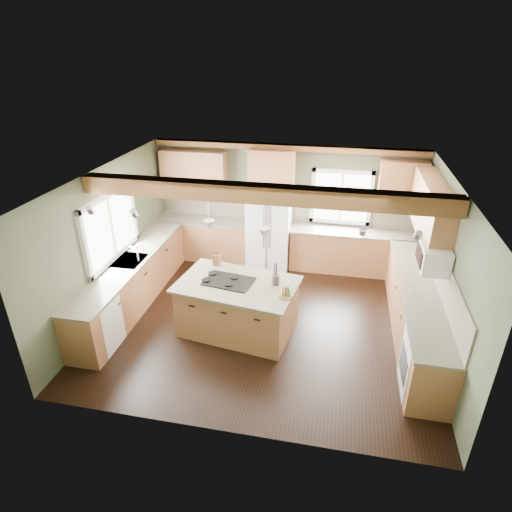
# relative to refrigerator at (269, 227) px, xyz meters

# --- Properties ---
(floor) EXTENTS (5.60, 5.60, 0.00)m
(floor) POSITION_rel_refrigerator_xyz_m (0.30, -2.12, -0.90)
(floor) COLOR black
(floor) RESTS_ON ground
(ceiling) EXTENTS (5.60, 5.60, 0.00)m
(ceiling) POSITION_rel_refrigerator_xyz_m (0.30, -2.12, 1.70)
(ceiling) COLOR silver
(ceiling) RESTS_ON wall_back
(wall_back) EXTENTS (5.60, 0.00, 5.60)m
(wall_back) POSITION_rel_refrigerator_xyz_m (0.30, 0.38, 0.40)
(wall_back) COLOR #475039
(wall_back) RESTS_ON ground
(wall_left) EXTENTS (0.00, 5.00, 5.00)m
(wall_left) POSITION_rel_refrigerator_xyz_m (-2.50, -2.12, 0.40)
(wall_left) COLOR #475039
(wall_left) RESTS_ON ground
(wall_right) EXTENTS (0.00, 5.00, 5.00)m
(wall_right) POSITION_rel_refrigerator_xyz_m (3.10, -2.12, 0.40)
(wall_right) COLOR #475039
(wall_right) RESTS_ON ground
(ceiling_beam) EXTENTS (5.55, 0.26, 0.26)m
(ceiling_beam) POSITION_rel_refrigerator_xyz_m (0.30, -2.49, 1.57)
(ceiling_beam) COLOR #553318
(ceiling_beam) RESTS_ON ceiling
(soffit_trim) EXTENTS (5.55, 0.20, 0.10)m
(soffit_trim) POSITION_rel_refrigerator_xyz_m (0.30, 0.28, 1.64)
(soffit_trim) COLOR #553318
(soffit_trim) RESTS_ON ceiling
(backsplash_back) EXTENTS (5.58, 0.03, 0.58)m
(backsplash_back) POSITION_rel_refrigerator_xyz_m (0.30, 0.36, 0.31)
(backsplash_back) COLOR brown
(backsplash_back) RESTS_ON wall_back
(backsplash_right) EXTENTS (0.03, 3.70, 0.58)m
(backsplash_right) POSITION_rel_refrigerator_xyz_m (3.08, -2.07, 0.31)
(backsplash_right) COLOR brown
(backsplash_right) RESTS_ON wall_right
(base_cab_back_left) EXTENTS (2.02, 0.60, 0.88)m
(base_cab_back_left) POSITION_rel_refrigerator_xyz_m (-1.49, 0.08, -0.46)
(base_cab_back_left) COLOR brown
(base_cab_back_left) RESTS_ON floor
(counter_back_left) EXTENTS (2.06, 0.64, 0.04)m
(counter_back_left) POSITION_rel_refrigerator_xyz_m (-1.49, 0.08, 0.00)
(counter_back_left) COLOR #504A3A
(counter_back_left) RESTS_ON base_cab_back_left
(base_cab_back_right) EXTENTS (2.62, 0.60, 0.88)m
(base_cab_back_right) POSITION_rel_refrigerator_xyz_m (1.79, 0.08, -0.46)
(base_cab_back_right) COLOR brown
(base_cab_back_right) RESTS_ON floor
(counter_back_right) EXTENTS (2.66, 0.64, 0.04)m
(counter_back_right) POSITION_rel_refrigerator_xyz_m (1.79, 0.08, 0.00)
(counter_back_right) COLOR #504A3A
(counter_back_right) RESTS_ON base_cab_back_right
(base_cab_left) EXTENTS (0.60, 3.70, 0.88)m
(base_cab_left) POSITION_rel_refrigerator_xyz_m (-2.20, -2.07, -0.46)
(base_cab_left) COLOR brown
(base_cab_left) RESTS_ON floor
(counter_left) EXTENTS (0.64, 3.74, 0.04)m
(counter_left) POSITION_rel_refrigerator_xyz_m (-2.20, -2.07, 0.00)
(counter_left) COLOR #504A3A
(counter_left) RESTS_ON base_cab_left
(base_cab_right) EXTENTS (0.60, 3.70, 0.88)m
(base_cab_right) POSITION_rel_refrigerator_xyz_m (2.80, -2.07, -0.46)
(base_cab_right) COLOR brown
(base_cab_right) RESTS_ON floor
(counter_right) EXTENTS (0.64, 3.74, 0.04)m
(counter_right) POSITION_rel_refrigerator_xyz_m (2.80, -2.07, 0.00)
(counter_right) COLOR #504A3A
(counter_right) RESTS_ON base_cab_right
(upper_cab_back_left) EXTENTS (1.40, 0.35, 0.90)m
(upper_cab_back_left) POSITION_rel_refrigerator_xyz_m (-1.69, 0.21, 1.05)
(upper_cab_back_left) COLOR brown
(upper_cab_back_left) RESTS_ON wall_back
(upper_cab_over_fridge) EXTENTS (0.96, 0.35, 0.70)m
(upper_cab_over_fridge) POSITION_rel_refrigerator_xyz_m (-0.00, 0.21, 1.25)
(upper_cab_over_fridge) COLOR brown
(upper_cab_over_fridge) RESTS_ON wall_back
(upper_cab_right) EXTENTS (0.35, 2.20, 0.90)m
(upper_cab_right) POSITION_rel_refrigerator_xyz_m (2.92, -1.22, 1.05)
(upper_cab_right) COLOR brown
(upper_cab_right) RESTS_ON wall_right
(upper_cab_back_corner) EXTENTS (0.90, 0.35, 0.90)m
(upper_cab_back_corner) POSITION_rel_refrigerator_xyz_m (2.60, 0.21, 1.05)
(upper_cab_back_corner) COLOR brown
(upper_cab_back_corner) RESTS_ON wall_back
(window_left) EXTENTS (0.04, 1.60, 1.05)m
(window_left) POSITION_rel_refrigerator_xyz_m (-2.48, -2.07, 0.65)
(window_left) COLOR white
(window_left) RESTS_ON wall_left
(window_back) EXTENTS (1.10, 0.04, 1.00)m
(window_back) POSITION_rel_refrigerator_xyz_m (1.45, 0.36, 0.65)
(window_back) COLOR white
(window_back) RESTS_ON wall_back
(sink) EXTENTS (0.50, 0.65, 0.03)m
(sink) POSITION_rel_refrigerator_xyz_m (-2.20, -2.07, 0.01)
(sink) COLOR #262628
(sink) RESTS_ON counter_left
(faucet) EXTENTS (0.02, 0.02, 0.28)m
(faucet) POSITION_rel_refrigerator_xyz_m (-2.02, -2.07, 0.15)
(faucet) COLOR #B2B2B7
(faucet) RESTS_ON sink
(dishwasher) EXTENTS (0.60, 0.60, 0.84)m
(dishwasher) POSITION_rel_refrigerator_xyz_m (-2.19, -3.37, -0.47)
(dishwasher) COLOR white
(dishwasher) RESTS_ON floor
(oven) EXTENTS (0.60, 0.72, 0.84)m
(oven) POSITION_rel_refrigerator_xyz_m (2.79, -3.37, -0.47)
(oven) COLOR white
(oven) RESTS_ON floor
(microwave) EXTENTS (0.40, 0.70, 0.38)m
(microwave) POSITION_rel_refrigerator_xyz_m (2.88, -2.17, 0.65)
(microwave) COLOR white
(microwave) RESTS_ON wall_right
(pendant_left) EXTENTS (0.18, 0.18, 0.16)m
(pendant_left) POSITION_rel_refrigerator_xyz_m (-0.55, -2.42, 0.98)
(pendant_left) COLOR #B2B2B7
(pendant_left) RESTS_ON ceiling
(pendant_right) EXTENTS (0.18, 0.18, 0.16)m
(pendant_right) POSITION_rel_refrigerator_xyz_m (0.35, -2.56, 0.98)
(pendant_right) COLOR #B2B2B7
(pendant_right) RESTS_ON ceiling
(refrigerator) EXTENTS (0.90, 0.74, 1.80)m
(refrigerator) POSITION_rel_refrigerator_xyz_m (0.00, 0.00, 0.00)
(refrigerator) COLOR silver
(refrigerator) RESTS_ON floor
(island) EXTENTS (1.95, 1.36, 0.88)m
(island) POSITION_rel_refrigerator_xyz_m (-0.10, -2.49, -0.46)
(island) COLOR brown
(island) RESTS_ON floor
(island_top) EXTENTS (2.08, 1.50, 0.04)m
(island_top) POSITION_rel_refrigerator_xyz_m (-0.10, -2.49, 0.00)
(island_top) COLOR #504A3A
(island_top) RESTS_ON island
(cooktop) EXTENTS (0.85, 0.63, 0.02)m
(cooktop) POSITION_rel_refrigerator_xyz_m (-0.25, -2.47, 0.03)
(cooktop) COLOR black
(cooktop) RESTS_ON island_top
(knife_block) EXTENTS (0.13, 0.10, 0.20)m
(knife_block) POSITION_rel_refrigerator_xyz_m (-0.60, -1.95, 0.12)
(knife_block) COLOR brown
(knife_block) RESTS_ON island_top
(utensil_crock) EXTENTS (0.17, 0.17, 0.17)m
(utensil_crock) POSITION_rel_refrigerator_xyz_m (0.51, -2.39, 0.10)
(utensil_crock) COLOR #3C3530
(utensil_crock) RESTS_ON island_top
(bottle_tray) EXTENTS (0.23, 0.23, 0.19)m
(bottle_tray) POSITION_rel_refrigerator_xyz_m (0.73, -2.75, 0.12)
(bottle_tray) COLOR brown
(bottle_tray) RESTS_ON island_top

